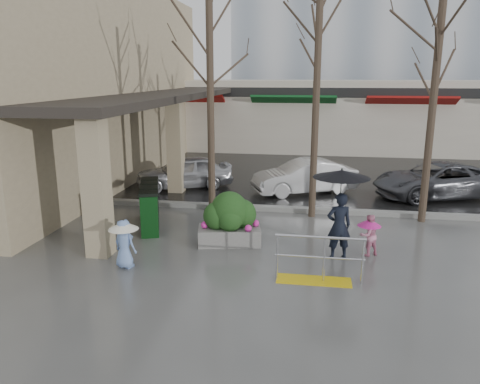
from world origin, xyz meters
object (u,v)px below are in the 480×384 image
(tree_midwest, at_px, (318,42))
(child_pink, at_px, (369,232))
(tree_west, at_px, (210,48))
(car_a, at_px, (184,172))
(handrail, at_px, (317,265))
(car_c, at_px, (437,180))
(news_boxes, at_px, (150,205))
(car_b, at_px, (304,177))
(child_blue, at_px, (124,239))
(tree_mideast, at_px, (438,55))
(planter, at_px, (230,219))
(woman, at_px, (340,202))

(tree_midwest, height_order, child_pink, tree_midwest)
(tree_west, height_order, car_a, tree_west)
(handrail, distance_m, car_c, 8.97)
(child_pink, xyz_separation_m, news_boxes, (-6.06, 1.34, 0.03))
(handrail, distance_m, tree_west, 7.52)
(car_b, bearing_deg, child_blue, -51.28)
(tree_mideast, xyz_separation_m, child_pink, (-1.90, -3.08, -4.27))
(child_blue, bearing_deg, planter, -119.05)
(tree_midwest, distance_m, child_blue, 7.79)
(tree_mideast, bearing_deg, child_blue, -147.73)
(handrail, xyz_separation_m, planter, (-2.26, 1.99, 0.30))
(tree_midwest, height_order, planter, tree_midwest)
(tree_mideast, height_order, car_b, tree_mideast)
(tree_midwest, bearing_deg, tree_mideast, -0.00)
(news_boxes, xyz_separation_m, car_c, (9.08, 4.83, 0.00))
(child_blue, relative_size, planter, 0.66)
(tree_west, xyz_separation_m, tree_mideast, (6.50, 0.00, -0.22))
(handrail, relative_size, car_a, 0.51)
(car_a, xyz_separation_m, car_b, (4.64, -0.11, 0.00))
(tree_midwest, xyz_separation_m, woman, (0.65, -3.40, -3.83))
(child_blue, bearing_deg, car_a, -65.99)
(woman, bearing_deg, car_a, -64.48)
(child_pink, bearing_deg, car_a, -74.12)
(tree_midwest, xyz_separation_m, car_b, (-0.33, 2.94, -4.60))
(tree_midwest, relative_size, child_pink, 6.75)
(tree_mideast, bearing_deg, tree_west, -180.00)
(tree_mideast, distance_m, news_boxes, 9.18)
(handrail, bearing_deg, car_c, 61.64)
(child_blue, xyz_separation_m, car_c, (8.62, 7.82, -0.06))
(tree_west, distance_m, tree_midwest, 3.20)
(planter, bearing_deg, car_b, 72.84)
(tree_west, relative_size, car_a, 1.84)
(tree_mideast, bearing_deg, planter, -152.54)
(tree_west, distance_m, news_boxes, 5.00)
(tree_midwest, xyz_separation_m, child_blue, (-4.20, -4.74, -4.54))
(tree_west, bearing_deg, news_boxes, -129.94)
(handrail, distance_m, woman, 1.80)
(tree_midwest, height_order, car_b, tree_midwest)
(tree_west, relative_size, tree_midwest, 0.97)
(child_blue, height_order, car_a, car_a)
(car_b, bearing_deg, car_c, 67.23)
(woman, height_order, car_c, woman)
(tree_mideast, height_order, car_c, tree_mideast)
(tree_west, bearing_deg, handrail, -55.01)
(handrail, xyz_separation_m, news_boxes, (-4.82, 3.06, 0.25))
(child_pink, height_order, child_blue, child_blue)
(car_c, bearing_deg, tree_midwest, -73.37)
(tree_west, height_order, child_pink, tree_west)
(planter, bearing_deg, car_a, 116.10)
(child_pink, xyz_separation_m, planter, (-3.50, 0.27, 0.08))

